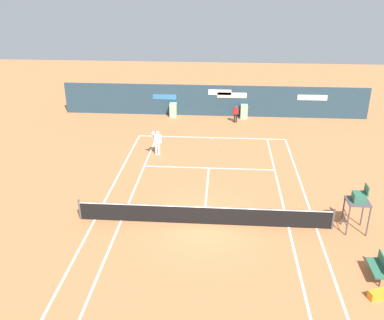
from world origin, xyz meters
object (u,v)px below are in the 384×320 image
at_px(player_bench, 379,266).
at_px(ball_kid_left_post, 236,113).
at_px(tennis_ball_mid_court, 221,145).
at_px(umpire_chair, 359,201).
at_px(player_on_baseline, 157,141).
at_px(equipment_bag, 382,294).
at_px(tennis_ball_by_sideline, 299,207).

distance_m(player_bench, ball_kid_left_post, 19.41).
relative_size(player_bench, ball_kid_left_post, 0.95).
bearing_deg(player_bench, tennis_ball_mid_court, 25.04).
distance_m(umpire_chair, ball_kid_left_post, 16.20).
bearing_deg(tennis_ball_mid_court, ball_kid_left_post, 77.78).
distance_m(umpire_chair, player_on_baseline, 13.34).
bearing_deg(equipment_bag, ball_kid_left_post, 104.19).
relative_size(player_on_baseline, ball_kid_left_post, 1.36).
height_order(equipment_bag, tennis_ball_mid_court, equipment_bag).
bearing_deg(equipment_bag, tennis_ball_by_sideline, 107.22).
xyz_separation_m(player_bench, ball_kid_left_post, (-5.24, 18.68, 0.29)).
height_order(player_bench, tennis_ball_by_sideline, player_bench).
height_order(umpire_chair, player_bench, umpire_chair).
bearing_deg(player_bench, ball_kid_left_post, 15.67).
bearing_deg(equipment_bag, player_on_baseline, 128.54).
bearing_deg(player_on_baseline, player_bench, 123.69).
relative_size(equipment_bag, player_on_baseline, 0.53).
height_order(umpire_chair, tennis_ball_mid_court, umpire_chair).
distance_m(umpire_chair, player_bench, 3.53).
bearing_deg(tennis_ball_mid_court, equipment_bag, -67.46).
relative_size(ball_kid_left_post, tennis_ball_by_sideline, 20.26).
bearing_deg(tennis_ball_mid_court, player_bench, -64.96).
bearing_deg(ball_kid_left_post, player_bench, 101.74).
height_order(tennis_ball_mid_court, tennis_ball_by_sideline, same).
distance_m(equipment_bag, player_on_baseline, 16.45).
bearing_deg(player_bench, tennis_ball_by_sideline, 22.76).
distance_m(umpire_chair, tennis_ball_by_sideline, 3.33).
height_order(player_bench, equipment_bag, player_bench).
xyz_separation_m(ball_kid_left_post, tennis_ball_by_sideline, (3.01, -13.35, -0.76)).
distance_m(player_bench, player_on_baseline, 15.68).
relative_size(umpire_chair, equipment_bag, 2.36).
relative_size(player_bench, tennis_ball_by_sideline, 19.17).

